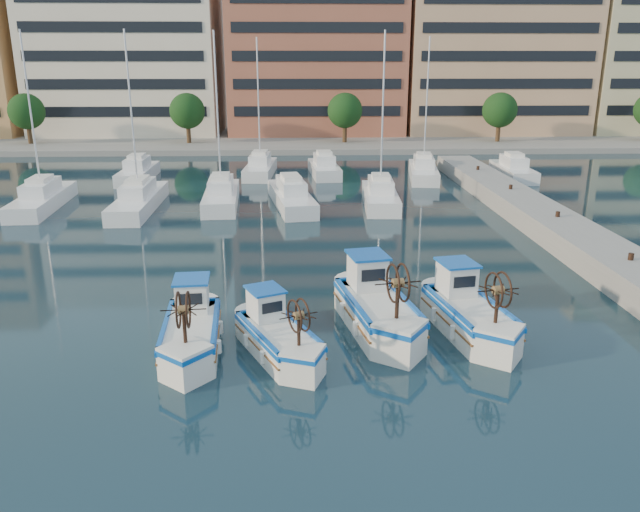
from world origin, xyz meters
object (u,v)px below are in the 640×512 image
(fishing_boat_b, at_px, (277,334))
(fishing_boat_c, at_px, (376,306))
(fishing_boat_a, at_px, (191,328))
(fishing_boat_d, at_px, (468,311))

(fishing_boat_b, height_order, fishing_boat_c, fishing_boat_c)
(fishing_boat_a, relative_size, fishing_boat_b, 1.07)
(fishing_boat_a, relative_size, fishing_boat_c, 0.87)
(fishing_boat_c, relative_size, fishing_boat_d, 1.08)
(fishing_boat_b, distance_m, fishing_boat_d, 7.11)
(fishing_boat_a, height_order, fishing_boat_b, fishing_boat_a)
(fishing_boat_c, bearing_deg, fishing_boat_d, -18.36)
(fishing_boat_a, distance_m, fishing_boat_c, 6.76)
(fishing_boat_c, height_order, fishing_boat_d, fishing_boat_c)
(fishing_boat_a, relative_size, fishing_boat_d, 0.94)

